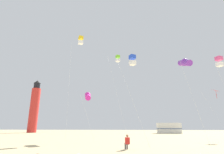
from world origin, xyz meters
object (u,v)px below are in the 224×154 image
(kite_tube_violet, at_px, (185,63))
(kite_diamond_scarlet, at_px, (216,92))
(lighthouse_distant, at_px, (34,107))
(kite_box_blue, at_px, (132,60))
(kite_flyer_standing, at_px, (127,142))
(kite_box_lime, at_px, (118,59))
(kite_box_rainbow, at_px, (219,62))
(kite_box_gold, at_px, (81,40))
(kite_tube_magenta, at_px, (88,96))
(rv_van_white, at_px, (169,128))

(kite_tube_violet, bearing_deg, kite_diamond_scarlet, 50.53)
(kite_diamond_scarlet, relative_size, lighthouse_distant, 0.43)
(kite_diamond_scarlet, height_order, kite_box_blue, kite_box_blue)
(kite_flyer_standing, xyz_separation_m, lighthouse_distant, (-30.87, 39.38, 7.22))
(kite_box_lime, relative_size, lighthouse_distant, 0.80)
(kite_tube_violet, bearing_deg, kite_box_rainbow, -0.41)
(kite_box_gold, distance_m, kite_box_lime, 7.72)
(kite_box_gold, relative_size, kite_box_blue, 1.48)
(kite_diamond_scarlet, bearing_deg, kite_box_blue, -143.69)
(kite_tube_violet, xyz_separation_m, kite_box_gold, (-13.00, 1.98, 4.56))
(kite_tube_magenta, relative_size, rv_van_white, 0.99)
(kite_tube_violet, relative_size, rv_van_white, 1.47)
(kite_box_blue, height_order, rv_van_white, kite_box_blue)
(kite_diamond_scarlet, bearing_deg, kite_flyer_standing, -136.52)
(kite_box_lime, height_order, kite_box_blue, kite_box_lime)
(kite_tube_magenta, xyz_separation_m, kite_diamond_scarlet, (18.26, 4.62, 1.01))
(kite_box_lime, xyz_separation_m, rv_van_white, (12.14, 24.41, -11.45))
(kite_box_gold, relative_size, lighthouse_distant, 0.83)
(kite_box_lime, bearing_deg, rv_van_white, 63.55)
(kite_flyer_standing, distance_m, lighthouse_distant, 50.56)
(kite_box_rainbow, bearing_deg, kite_box_lime, 145.94)
(kite_box_rainbow, relative_size, kite_diamond_scarlet, 1.30)
(kite_box_rainbow, relative_size, lighthouse_distant, 0.56)
(kite_flyer_standing, distance_m, kite_box_blue, 8.88)
(kite_flyer_standing, height_order, kite_diamond_scarlet, kite_diamond_scarlet)
(lighthouse_distant, bearing_deg, kite_box_lime, -42.40)
(kite_flyer_standing, height_order, kite_box_rainbow, kite_box_rainbow)
(kite_tube_violet, distance_m, kite_box_rainbow, 3.70)
(kite_flyer_standing, height_order, kite_tube_violet, kite_tube_violet)
(kite_tube_violet, distance_m, kite_tube_magenta, 12.73)
(kite_flyer_standing, relative_size, kite_tube_violet, 0.12)
(kite_box_gold, bearing_deg, kite_tube_violet, -8.67)
(kite_tube_violet, height_order, kite_box_gold, kite_box_gold)
(rv_van_white, bearing_deg, lighthouse_distant, 178.25)
(kite_tube_violet, relative_size, kite_box_lime, 0.71)
(lighthouse_distant, bearing_deg, kite_tube_violet, -42.82)
(kite_box_rainbow, relative_size, kite_box_blue, 0.99)
(kite_tube_magenta, height_order, kite_box_rainbow, kite_box_rainbow)
(kite_flyer_standing, bearing_deg, kite_box_gold, -66.06)
(kite_box_rainbow, distance_m, kite_box_blue, 9.75)
(kite_flyer_standing, distance_m, kite_box_lime, 17.71)
(rv_van_white, bearing_deg, kite_box_rainbow, -88.85)
(kite_tube_magenta, distance_m, kite_box_lime, 9.48)
(kite_tube_magenta, bearing_deg, kite_box_blue, -36.11)
(kite_tube_violet, xyz_separation_m, rv_van_white, (3.84, 32.49, -7.43))
(rv_van_white, bearing_deg, kite_flyer_standing, -104.38)
(kite_box_blue, bearing_deg, kite_box_gold, 154.64)
(kite_box_gold, xyz_separation_m, kite_box_blue, (7.04, -3.34, -4.53))
(kite_flyer_standing, distance_m, rv_van_white, 38.57)
(kite_tube_violet, height_order, kite_diamond_scarlet, kite_tube_violet)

